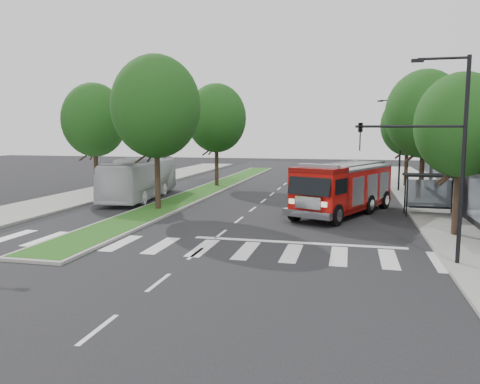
% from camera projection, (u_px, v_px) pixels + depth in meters
% --- Properties ---
extents(ground, '(140.00, 140.00, 0.00)m').
position_uv_depth(ground, '(221.00, 234.00, 23.91)').
color(ground, black).
rests_on(ground, ground).
extents(sidewalk_right, '(5.00, 80.00, 0.15)m').
position_uv_depth(sidewalk_right, '(445.00, 210.00, 30.70)').
color(sidewalk_right, gray).
rests_on(sidewalk_right, ground).
extents(sidewalk_left, '(5.00, 80.00, 0.15)m').
position_uv_depth(sidewalk_left, '(78.00, 197.00, 36.87)').
color(sidewalk_left, gray).
rests_on(sidewalk_left, ground).
extents(median, '(3.00, 50.00, 0.15)m').
position_uv_depth(median, '(211.00, 189.00, 42.65)').
color(median, gray).
rests_on(median, ground).
extents(bus_shelter, '(3.20, 1.60, 2.61)m').
position_uv_depth(bus_shelter, '(430.00, 183.00, 28.96)').
color(bus_shelter, black).
rests_on(bus_shelter, ground).
extents(tree_right_near, '(4.40, 4.40, 8.05)m').
position_uv_depth(tree_right_near, '(461.00, 125.00, 22.52)').
color(tree_right_near, black).
rests_on(tree_right_near, ground).
extents(tree_right_mid, '(5.60, 5.60, 9.72)m').
position_uv_depth(tree_right_mid, '(424.00, 114.00, 33.98)').
color(tree_right_mid, black).
rests_on(tree_right_mid, ground).
extents(tree_right_far, '(5.00, 5.00, 8.73)m').
position_uv_depth(tree_right_far, '(408.00, 125.00, 43.71)').
color(tree_right_far, black).
rests_on(tree_right_far, ground).
extents(tree_median_near, '(5.80, 5.80, 10.16)m').
position_uv_depth(tree_median_near, '(156.00, 107.00, 30.21)').
color(tree_median_near, black).
rests_on(tree_median_near, ground).
extents(tree_median_far, '(5.60, 5.60, 9.72)m').
position_uv_depth(tree_median_far, '(216.00, 118.00, 43.77)').
color(tree_median_far, black).
rests_on(tree_median_far, ground).
extents(tree_left_mid, '(5.20, 5.20, 9.16)m').
position_uv_depth(tree_left_mid, '(94.00, 120.00, 37.91)').
color(tree_left_mid, black).
rests_on(tree_left_mid, ground).
extents(streetlight_right_near, '(4.08, 0.22, 8.00)m').
position_uv_depth(streetlight_right_near, '(439.00, 146.00, 17.75)').
color(streetlight_right_near, black).
rests_on(streetlight_right_near, ground).
extents(streetlight_right_far, '(2.11, 0.20, 8.00)m').
position_uv_depth(streetlight_right_far, '(399.00, 140.00, 40.29)').
color(streetlight_right_far, black).
rests_on(streetlight_right_far, ground).
extents(fire_engine, '(6.55, 10.06, 3.37)m').
position_uv_depth(fire_engine, '(344.00, 189.00, 29.51)').
color(fire_engine, '#670805').
rests_on(fire_engine, ground).
extents(city_bus, '(3.98, 11.73, 3.20)m').
position_uv_depth(city_bus, '(141.00, 178.00, 36.55)').
color(city_bus, silver).
rests_on(city_bus, ground).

